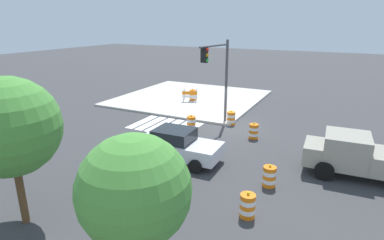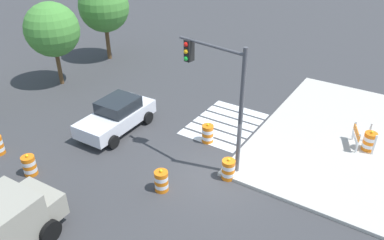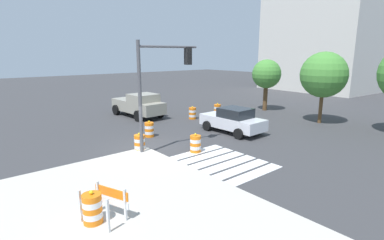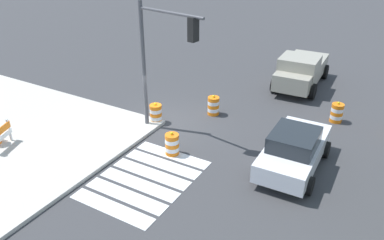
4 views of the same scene
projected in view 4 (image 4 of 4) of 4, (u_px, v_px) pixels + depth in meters
ground_plane at (165, 124)px, 18.02m from camera, size 120.00×120.00×0.00m
crosswalk_stripes at (145, 179)px, 14.14m from camera, size 4.35×3.20×0.02m
sports_car at (294, 149)px, 14.44m from camera, size 4.35×2.23×1.63m
pickup_truck at (301, 71)px, 21.61m from camera, size 5.23×2.53×1.92m
traffic_barrel_near_corner at (213, 106)px, 18.71m from camera, size 0.56×0.56×1.02m
traffic_barrel_crosswalk_end at (172, 144)px, 15.47m from camera, size 0.56×0.56×1.02m
traffic_barrel_median_near at (156, 114)px, 17.93m from camera, size 0.56×0.56×1.02m
traffic_barrel_far_curb at (337, 113)px, 18.02m from camera, size 0.56×0.56×1.02m
traffic_light_pole at (163, 48)px, 15.42m from camera, size 0.70×3.26×5.50m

